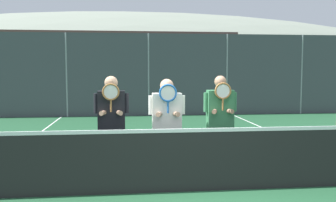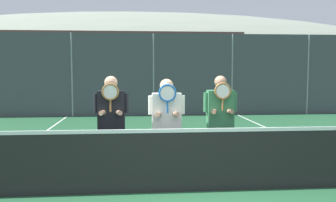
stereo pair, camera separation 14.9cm
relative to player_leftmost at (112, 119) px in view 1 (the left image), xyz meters
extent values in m
plane|color=#1E4C2D|center=(1.15, -0.69, -1.06)|extent=(120.00, 120.00, 0.00)
ellipsoid|color=gray|center=(1.15, 49.79, -1.06)|extent=(97.65, 54.25, 18.99)
cube|color=tan|center=(-0.70, 16.67, 0.72)|extent=(13.66, 5.00, 3.55)
cube|color=brown|center=(-0.70, 16.67, 2.67)|extent=(14.16, 5.50, 0.36)
cylinder|color=gray|center=(-2.08, 8.81, 0.60)|extent=(0.06, 0.06, 3.31)
cylinder|color=gray|center=(1.15, 8.81, 0.60)|extent=(0.06, 0.06, 3.31)
cylinder|color=gray|center=(4.38, 8.81, 0.60)|extent=(0.06, 0.06, 3.31)
cylinder|color=gray|center=(7.62, 8.81, 0.60)|extent=(0.06, 0.06, 3.31)
cube|color=#42474C|center=(1.15, 8.81, 0.60)|extent=(19.40, 0.02, 3.31)
cube|color=black|center=(1.15, -0.69, -0.59)|extent=(9.12, 0.02, 0.93)
cube|color=white|center=(1.15, -0.69, -0.10)|extent=(9.12, 0.03, 0.06)
cube|color=white|center=(-2.31, 2.31, -1.05)|extent=(0.05, 16.00, 0.01)
cube|color=white|center=(4.61, 2.31, -1.05)|extent=(0.05, 16.00, 0.01)
cylinder|color=#56565B|center=(-0.12, 0.01, -0.63)|extent=(0.13, 0.13, 0.85)
cylinder|color=#56565B|center=(0.12, 0.01, -0.63)|extent=(0.13, 0.13, 0.85)
cube|color=black|center=(0.00, 0.01, 0.13)|extent=(0.45, 0.22, 0.67)
sphere|color=tan|center=(0.00, 0.01, 0.61)|extent=(0.22, 0.22, 0.22)
cylinder|color=black|center=(-0.25, 0.01, 0.26)|extent=(0.08, 0.08, 0.33)
cylinder|color=black|center=(0.25, 0.01, 0.26)|extent=(0.08, 0.08, 0.33)
cylinder|color=tan|center=(-0.11, -0.08, 0.12)|extent=(0.16, 0.27, 0.08)
cylinder|color=tan|center=(0.11, -0.08, 0.12)|extent=(0.16, 0.27, 0.08)
cylinder|color=#936033|center=(0.00, -0.17, 0.24)|extent=(0.03, 0.03, 0.20)
torus|color=#936033|center=(0.00, -0.17, 0.46)|extent=(0.28, 0.03, 0.28)
cylinder|color=silver|center=(0.00, -0.17, 0.46)|extent=(0.23, 0.00, 0.23)
cylinder|color=white|center=(0.80, 0.01, -0.64)|extent=(0.13, 0.13, 0.83)
cylinder|color=white|center=(1.07, 0.01, -0.64)|extent=(0.13, 0.13, 0.83)
cube|color=white|center=(0.93, 0.01, 0.10)|extent=(0.49, 0.22, 0.66)
sphere|color=tan|center=(0.93, 0.01, 0.55)|extent=(0.23, 0.23, 0.23)
cylinder|color=white|center=(0.66, 0.01, 0.23)|extent=(0.08, 0.08, 0.32)
cylinder|color=white|center=(1.20, 0.01, 0.23)|extent=(0.08, 0.08, 0.32)
cylinder|color=tan|center=(0.81, -0.08, 0.09)|extent=(0.16, 0.27, 0.08)
cylinder|color=tan|center=(1.05, -0.08, 0.09)|extent=(0.16, 0.27, 0.08)
cylinder|color=#1E5BAD|center=(0.93, -0.17, 0.21)|extent=(0.03, 0.03, 0.20)
torus|color=#1E5BAD|center=(0.93, -0.17, 0.44)|extent=(0.30, 0.03, 0.30)
cylinder|color=silver|center=(0.93, -0.17, 0.44)|extent=(0.25, 0.00, 0.25)
cylinder|color=white|center=(1.74, 0.01, -0.63)|extent=(0.13, 0.13, 0.85)
cylinder|color=white|center=(1.98, 0.01, -0.63)|extent=(0.13, 0.13, 0.85)
cube|color=#337047|center=(1.86, 0.01, 0.13)|extent=(0.45, 0.22, 0.68)
sphere|color=#997056|center=(1.86, 0.01, 0.62)|extent=(0.21, 0.21, 0.21)
cylinder|color=#337047|center=(1.61, 0.01, 0.27)|extent=(0.08, 0.08, 0.33)
cylinder|color=#337047|center=(2.11, 0.01, 0.27)|extent=(0.08, 0.08, 0.33)
cylinder|color=#997056|center=(1.75, -0.08, 0.12)|extent=(0.16, 0.27, 0.08)
cylinder|color=#997056|center=(1.97, -0.08, 0.12)|extent=(0.16, 0.27, 0.08)
cylinder|color=#936033|center=(1.86, -0.17, 0.24)|extent=(0.03, 0.03, 0.20)
torus|color=#936033|center=(1.86, -0.17, 0.47)|extent=(0.29, 0.03, 0.29)
cylinder|color=silver|center=(1.86, -0.17, 0.47)|extent=(0.24, 0.00, 0.24)
cube|color=black|center=(-4.34, 10.84, -0.37)|extent=(4.04, 1.80, 0.77)
cube|color=#2D3842|center=(-4.34, 10.84, 0.33)|extent=(2.22, 1.65, 0.63)
cylinder|color=black|center=(-3.02, 9.92, -0.76)|extent=(0.60, 0.16, 0.60)
cylinder|color=black|center=(-3.02, 11.76, -0.76)|extent=(0.60, 0.16, 0.60)
cube|color=black|center=(0.73, 10.76, -0.34)|extent=(4.67, 1.72, 0.84)
cube|color=#2D3842|center=(0.73, 10.76, 0.43)|extent=(2.57, 1.58, 0.69)
cylinder|color=black|center=(2.25, 9.88, -0.76)|extent=(0.60, 0.16, 0.60)
cylinder|color=black|center=(2.25, 11.64, -0.76)|extent=(0.60, 0.16, 0.60)
cylinder|color=black|center=(-0.79, 9.88, -0.76)|extent=(0.60, 0.16, 0.60)
cylinder|color=black|center=(-0.79, 11.64, -0.76)|extent=(0.60, 0.16, 0.60)
cube|color=navy|center=(5.94, 11.21, -0.33)|extent=(4.33, 1.90, 0.85)
cube|color=#2D3842|center=(5.94, 11.21, 0.44)|extent=(2.38, 1.75, 0.69)
cylinder|color=black|center=(7.35, 10.24, -0.76)|extent=(0.60, 0.16, 0.60)
cylinder|color=black|center=(7.35, 12.18, -0.76)|extent=(0.60, 0.16, 0.60)
cylinder|color=black|center=(4.53, 10.24, -0.76)|extent=(0.60, 0.16, 0.60)
cylinder|color=black|center=(4.53, 12.18, -0.76)|extent=(0.60, 0.16, 0.60)
cylinder|color=black|center=(9.52, 9.99, -0.76)|extent=(0.60, 0.16, 0.60)
cylinder|color=black|center=(9.52, 11.83, -0.76)|extent=(0.60, 0.16, 0.60)
camera|label=1|loc=(0.25, -6.27, 0.84)|focal=40.00mm
camera|label=2|loc=(0.40, -6.29, 0.84)|focal=40.00mm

